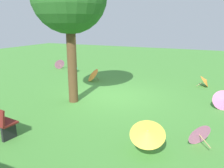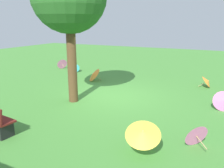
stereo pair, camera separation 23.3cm
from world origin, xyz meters
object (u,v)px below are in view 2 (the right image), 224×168
parasol_teal_0 (75,68)px  parasol_orange_1 (94,74)px  parasol_yellow_0 (143,133)px  parasol_pink_2 (62,64)px  parasol_pink_0 (224,101)px  parasol_orange_0 (207,81)px  parasol_pink_1 (195,134)px

parasol_teal_0 → parasol_orange_1: bearing=147.6°
parasol_yellow_0 → parasol_orange_1: 7.39m
parasol_teal_0 → parasol_pink_2: 1.55m
parasol_pink_0 → parasol_orange_1: bearing=-15.0°
parasol_teal_0 → parasol_yellow_0: size_ratio=0.72×
parasol_orange_1 → parasol_pink_2: bearing=-28.3°
parasol_orange_0 → parasol_teal_0: (7.78, -0.14, -0.05)m
parasol_yellow_0 → parasol_orange_0: bearing=-96.9°
parasol_teal_0 → parasol_orange_1: (-2.23, 1.41, 0.08)m
parasol_pink_0 → parasol_yellow_0: 4.31m
parasol_pink_2 → parasol_yellow_0: size_ratio=0.75×
parasol_teal_0 → parasol_yellow_0: bearing=134.4°
parasol_pink_1 → parasol_orange_0: 5.98m
parasol_teal_0 → parasol_pink_2: size_ratio=0.96×
parasol_orange_0 → parasol_teal_0: bearing=-1.0°
parasol_yellow_0 → parasol_pink_0: bearing=-112.2°
parasol_pink_0 → parasol_orange_0: 3.08m
parasol_pink_0 → parasol_yellow_0: parasol_yellow_0 is taller
parasol_teal_0 → parasol_pink_2: parasol_pink_2 is taller
parasol_teal_0 → parasol_yellow_0: (-6.94, 7.10, 0.30)m
parasol_pink_0 → parasol_teal_0: bearing=-20.0°
parasol_orange_0 → parasol_yellow_0: bearing=83.1°
parasol_pink_1 → parasol_orange_1: size_ratio=0.69×
parasol_teal_0 → parasol_pink_0: bearing=160.0°
parasol_pink_0 → parasol_orange_1: parasol_pink_0 is taller
parasol_pink_2 → parasol_pink_1: bearing=144.7°
parasol_pink_0 → parasol_teal_0: (8.57, -3.12, -0.09)m
parasol_teal_0 → parasol_orange_1: 2.64m
parasol_orange_0 → parasol_orange_1: parasol_orange_1 is taller
parasol_pink_1 → parasol_pink_2: bearing=-35.3°
parasol_yellow_0 → parasol_orange_1: size_ratio=1.01×
parasol_teal_0 → parasol_yellow_0: parasol_yellow_0 is taller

